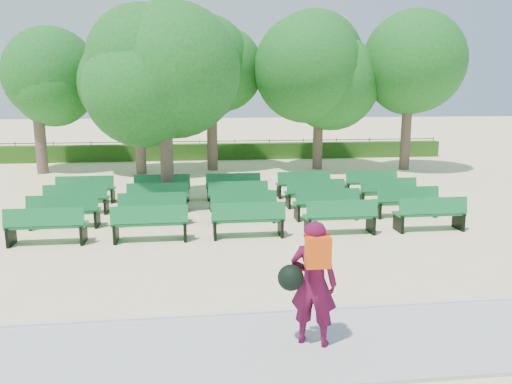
# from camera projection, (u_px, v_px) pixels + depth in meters

# --- Properties ---
(ground) EXTENTS (120.00, 120.00, 0.00)m
(ground) POSITION_uv_depth(u_px,v_px,m) (242.00, 222.00, 14.63)
(ground) COLOR beige
(paving) EXTENTS (30.00, 2.20, 0.06)m
(paving) POSITION_uv_depth(u_px,v_px,m) (289.00, 347.00, 7.43)
(paving) COLOR #B0B1AC
(paving) RESTS_ON ground
(curb) EXTENTS (30.00, 0.12, 0.10)m
(curb) POSITION_uv_depth(u_px,v_px,m) (276.00, 312.00, 8.54)
(curb) COLOR silver
(curb) RESTS_ON ground
(hedge) EXTENTS (26.00, 0.70, 0.90)m
(hedge) POSITION_uv_depth(u_px,v_px,m) (218.00, 152.00, 28.17)
(hedge) COLOR #244E14
(hedge) RESTS_ON ground
(fence) EXTENTS (26.00, 0.10, 1.02)m
(fence) POSITION_uv_depth(u_px,v_px,m) (218.00, 159.00, 28.64)
(fence) COLOR black
(fence) RESTS_ON ground
(tree_line) EXTENTS (21.80, 6.80, 7.04)m
(tree_line) POSITION_uv_depth(u_px,v_px,m) (222.00, 170.00, 24.36)
(tree_line) COLOR #1A601D
(tree_line) RESTS_ON ground
(bench_array) EXTENTS (1.96, 0.75, 1.21)m
(bench_array) POSITION_uv_depth(u_px,v_px,m) (239.00, 212.00, 15.48)
(bench_array) COLOR #126B33
(bench_array) RESTS_ON ground
(tree_among) EXTENTS (4.68, 4.68, 6.28)m
(tree_among) POSITION_uv_depth(u_px,v_px,m) (164.00, 79.00, 15.43)
(tree_among) COLOR brown
(tree_among) RESTS_ON ground
(person) EXTENTS (0.95, 0.70, 1.90)m
(person) POSITION_uv_depth(u_px,v_px,m) (312.00, 282.00, 7.27)
(person) COLOR #4F0B2A
(person) RESTS_ON ground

